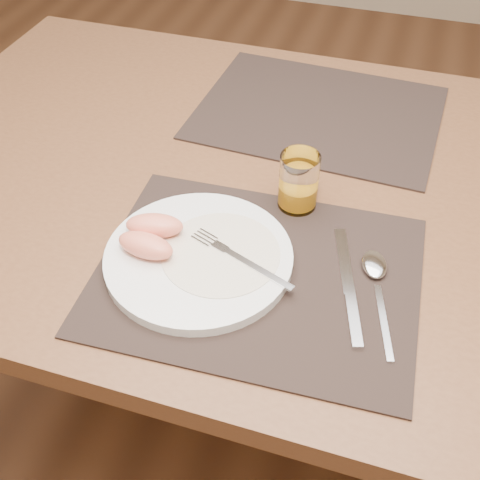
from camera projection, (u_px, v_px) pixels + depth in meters
name	position (u px, v px, depth m)	size (l,w,h in m)	color
ground	(265.00, 411.00, 1.53)	(5.00, 5.00, 0.00)	#55331D
table	(275.00, 216.00, 1.07)	(1.40, 0.90, 0.75)	brown
placemat_near	(257.00, 274.00, 0.85)	(0.45, 0.35, 0.00)	black
placemat_far	(318.00, 112.00, 1.15)	(0.45, 0.35, 0.00)	black
plate	(199.00, 258.00, 0.86)	(0.27, 0.27, 0.02)	white
plate_dressing	(221.00, 253.00, 0.85)	(0.17, 0.17, 0.00)	white
fork	(233.00, 255.00, 0.85)	(0.17, 0.08, 0.00)	silver
knife	(350.00, 294.00, 0.82)	(0.08, 0.22, 0.01)	silver
spoon	(376.00, 272.00, 0.84)	(0.07, 0.19, 0.01)	silver
juice_glass	(298.00, 184.00, 0.93)	(0.06, 0.06, 0.09)	white
grapefruit_wedges	(150.00, 235.00, 0.86)	(0.09, 0.09, 0.03)	#F28363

